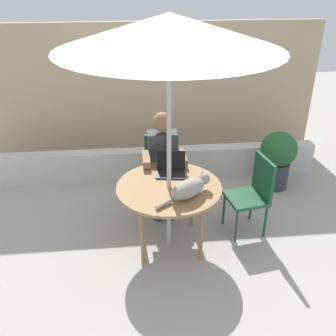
# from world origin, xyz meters

# --- Properties ---
(ground_plane) EXTENTS (14.00, 14.00, 0.00)m
(ground_plane) POSITION_xyz_m (0.00, 0.00, 0.00)
(ground_plane) COLOR #ADA399
(fence_back) EXTENTS (4.87, 0.08, 1.98)m
(fence_back) POSITION_xyz_m (0.00, 2.24, 0.99)
(fence_back) COLOR tan
(fence_back) RESTS_ON ground
(planter_wall_low) EXTENTS (4.39, 0.20, 0.43)m
(planter_wall_low) POSITION_xyz_m (0.00, 1.46, 0.21)
(planter_wall_low) COLOR beige
(planter_wall_low) RESTS_ON ground
(patio_table) EXTENTS (1.05, 1.05, 0.71)m
(patio_table) POSITION_xyz_m (0.00, 0.00, 0.65)
(patio_table) COLOR #9E754C
(patio_table) RESTS_ON ground
(patio_umbrella) EXTENTS (1.94, 1.94, 2.32)m
(patio_umbrella) POSITION_xyz_m (0.00, 0.00, 2.17)
(patio_umbrella) COLOR #B7B7BC
(patio_umbrella) RESTS_ON ground
(chair_occupied) EXTENTS (0.40, 0.40, 0.88)m
(chair_occupied) POSITION_xyz_m (0.00, 0.82, 0.51)
(chair_occupied) COLOR #194C2D
(chair_occupied) RESTS_ON ground
(chair_empty) EXTENTS (0.46, 0.46, 0.88)m
(chair_empty) POSITION_xyz_m (0.94, 0.16, 0.51)
(chair_empty) COLOR #194C2D
(chair_empty) RESTS_ON ground
(person_seated) EXTENTS (0.48, 0.48, 1.22)m
(person_seated) POSITION_xyz_m (0.00, 0.66, 0.68)
(person_seated) COLOR #3F3F47
(person_seated) RESTS_ON ground
(laptop) EXTENTS (0.33, 0.29, 0.21)m
(laptop) POSITION_xyz_m (0.05, 0.29, 0.77)
(laptop) COLOR black
(laptop) RESTS_ON patio_table
(cat) EXTENTS (0.56, 0.41, 0.17)m
(cat) POSITION_xyz_m (0.18, -0.20, 0.79)
(cat) COLOR gray
(cat) RESTS_ON patio_table
(potted_plant_near_fence) EXTENTS (0.47, 0.47, 0.78)m
(potted_plant_near_fence) POSITION_xyz_m (1.53, 1.04, 0.45)
(potted_plant_near_fence) COLOR #33383D
(potted_plant_near_fence) RESTS_ON ground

